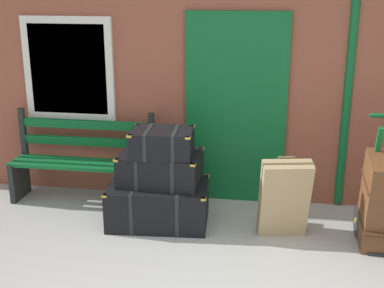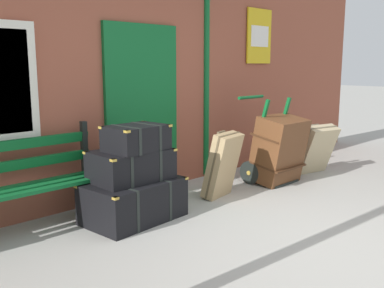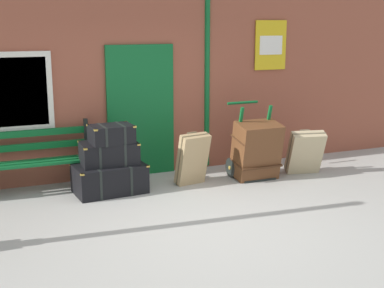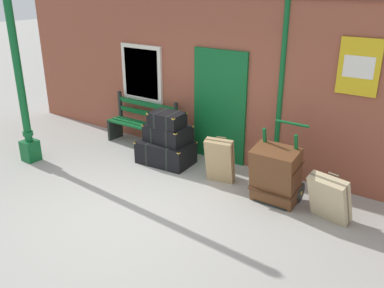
{
  "view_description": "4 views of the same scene",
  "coord_description": "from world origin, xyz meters",
  "px_view_note": "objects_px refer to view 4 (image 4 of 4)",
  "views": [
    {
      "loc": [
        0.37,
        -3.08,
        2.4
      ],
      "look_at": [
        -0.38,
        1.69,
        0.87
      ],
      "focal_mm": 48.55,
      "sensor_mm": 36.0,
      "label": 1
    },
    {
      "loc": [
        -3.41,
        -1.87,
        1.61
      ],
      "look_at": [
        0.18,
        1.74,
        0.69
      ],
      "focal_mm": 41.19,
      "sensor_mm": 36.0,
      "label": 2
    },
    {
      "loc": [
        -2.47,
        -5.67,
        2.45
      ],
      "look_at": [
        0.62,
        1.81,
        0.59
      ],
      "focal_mm": 49.92,
      "sensor_mm": 36.0,
      "label": 3
    },
    {
      "loc": [
        3.78,
        -3.9,
        3.22
      ],
      "look_at": [
        -0.06,
        1.6,
        0.56
      ],
      "focal_mm": 38.62,
      "sensor_mm": 36.0,
      "label": 4
    }
  ],
  "objects_px": {
    "porters_trolley": "(279,182)",
    "suitcase_cream": "(220,161)",
    "steamer_trunk_top": "(167,120)",
    "large_brown_trunk": "(276,175)",
    "lamp_post": "(23,100)",
    "steamer_trunk_base": "(166,152)",
    "platform_bench": "(143,125)",
    "suitcase_brown": "(330,198)",
    "steamer_trunk_middle": "(168,133)"
  },
  "relations": [
    {
      "from": "steamer_trunk_middle",
      "to": "suitcase_cream",
      "type": "xyz_separation_m",
      "value": [
        1.24,
        -0.18,
        -0.17
      ]
    },
    {
      "from": "large_brown_trunk",
      "to": "suitcase_brown",
      "type": "bearing_deg",
      "value": -5.14
    },
    {
      "from": "steamer_trunk_top",
      "to": "lamp_post",
      "type": "bearing_deg",
      "value": -148.31
    },
    {
      "from": "suitcase_cream",
      "to": "steamer_trunk_base",
      "type": "bearing_deg",
      "value": 174.35
    },
    {
      "from": "suitcase_cream",
      "to": "suitcase_brown",
      "type": "relative_size",
      "value": 1.11
    },
    {
      "from": "large_brown_trunk",
      "to": "steamer_trunk_base",
      "type": "bearing_deg",
      "value": 174.44
    },
    {
      "from": "steamer_trunk_top",
      "to": "porters_trolley",
      "type": "xyz_separation_m",
      "value": [
        2.26,
        -0.04,
        -0.6
      ]
    },
    {
      "from": "porters_trolley",
      "to": "suitcase_cream",
      "type": "relative_size",
      "value": 1.43
    },
    {
      "from": "steamer_trunk_base",
      "to": "suitcase_brown",
      "type": "bearing_deg",
      "value": -5.45
    },
    {
      "from": "steamer_trunk_top",
      "to": "suitcase_cream",
      "type": "distance_m",
      "value": 1.3
    },
    {
      "from": "suitcase_brown",
      "to": "porters_trolley",
      "type": "bearing_deg",
      "value": 163.45
    },
    {
      "from": "lamp_post",
      "to": "platform_bench",
      "type": "xyz_separation_m",
      "value": [
        1.24,
        1.85,
        -0.75
      ]
    },
    {
      "from": "platform_bench",
      "to": "steamer_trunk_base",
      "type": "bearing_deg",
      "value": -25.53
    },
    {
      "from": "steamer_trunk_base",
      "to": "large_brown_trunk",
      "type": "xyz_separation_m",
      "value": [
        2.31,
        -0.23,
        0.26
      ]
    },
    {
      "from": "steamer_trunk_base",
      "to": "porters_trolley",
      "type": "relative_size",
      "value": 0.89
    },
    {
      "from": "platform_bench",
      "to": "steamer_trunk_middle",
      "type": "distance_m",
      "value": 1.07
    },
    {
      "from": "steamer_trunk_middle",
      "to": "large_brown_trunk",
      "type": "height_order",
      "value": "large_brown_trunk"
    },
    {
      "from": "steamer_trunk_top",
      "to": "large_brown_trunk",
      "type": "bearing_deg",
      "value": -5.61
    },
    {
      "from": "steamer_trunk_base",
      "to": "large_brown_trunk",
      "type": "bearing_deg",
      "value": -5.56
    },
    {
      "from": "lamp_post",
      "to": "suitcase_cream",
      "type": "height_order",
      "value": "lamp_post"
    },
    {
      "from": "lamp_post",
      "to": "steamer_trunk_middle",
      "type": "bearing_deg",
      "value": 33.05
    },
    {
      "from": "lamp_post",
      "to": "porters_trolley",
      "type": "bearing_deg",
      "value": 16.6
    },
    {
      "from": "suitcase_brown",
      "to": "steamer_trunk_base",
      "type": "bearing_deg",
      "value": 174.55
    },
    {
      "from": "large_brown_trunk",
      "to": "suitcase_brown",
      "type": "distance_m",
      "value": 0.87
    },
    {
      "from": "lamp_post",
      "to": "suitcase_cream",
      "type": "relative_size",
      "value": 3.79
    },
    {
      "from": "porters_trolley",
      "to": "suitcase_cream",
      "type": "bearing_deg",
      "value": -175.73
    },
    {
      "from": "porters_trolley",
      "to": "suitcase_cream",
      "type": "xyz_separation_m",
      "value": [
        -1.05,
        -0.08,
        0.14
      ]
    },
    {
      "from": "steamer_trunk_top",
      "to": "porters_trolley",
      "type": "height_order",
      "value": "porters_trolley"
    },
    {
      "from": "steamer_trunk_middle",
      "to": "suitcase_brown",
      "type": "height_order",
      "value": "same"
    },
    {
      "from": "porters_trolley",
      "to": "steamer_trunk_base",
      "type": "bearing_deg",
      "value": 178.85
    },
    {
      "from": "porters_trolley",
      "to": "suitcase_brown",
      "type": "height_order",
      "value": "porters_trolley"
    },
    {
      "from": "platform_bench",
      "to": "suitcase_cream",
      "type": "xyz_separation_m",
      "value": [
        2.22,
        -0.58,
        -0.04
      ]
    },
    {
      "from": "steamer_trunk_base",
      "to": "porters_trolley",
      "type": "height_order",
      "value": "porters_trolley"
    },
    {
      "from": "steamer_trunk_middle",
      "to": "porters_trolley",
      "type": "height_order",
      "value": "porters_trolley"
    },
    {
      "from": "porters_trolley",
      "to": "suitcase_cream",
      "type": "height_order",
      "value": "porters_trolley"
    },
    {
      "from": "steamer_trunk_middle",
      "to": "large_brown_trunk",
      "type": "bearing_deg",
      "value": -6.85
    },
    {
      "from": "lamp_post",
      "to": "steamer_trunk_top",
      "type": "xyz_separation_m",
      "value": [
        2.25,
        1.39,
        -0.33
      ]
    },
    {
      "from": "suitcase_brown",
      "to": "steamer_trunk_top",
      "type": "bearing_deg",
      "value": 174.52
    },
    {
      "from": "suitcase_cream",
      "to": "lamp_post",
      "type": "bearing_deg",
      "value": -159.9
    },
    {
      "from": "steamer_trunk_top",
      "to": "porters_trolley",
      "type": "bearing_deg",
      "value": -1.1
    },
    {
      "from": "suitcase_brown",
      "to": "lamp_post",
      "type": "bearing_deg",
      "value": -168.55
    },
    {
      "from": "porters_trolley",
      "to": "large_brown_trunk",
      "type": "height_order",
      "value": "porters_trolley"
    },
    {
      "from": "steamer_trunk_base",
      "to": "suitcase_brown",
      "type": "height_order",
      "value": "suitcase_brown"
    },
    {
      "from": "steamer_trunk_top",
      "to": "porters_trolley",
      "type": "relative_size",
      "value": 0.54
    },
    {
      "from": "suitcase_cream",
      "to": "large_brown_trunk",
      "type": "bearing_deg",
      "value": -5.45
    },
    {
      "from": "platform_bench",
      "to": "steamer_trunk_top",
      "type": "height_order",
      "value": "platform_bench"
    },
    {
      "from": "lamp_post",
      "to": "suitcase_brown",
      "type": "bearing_deg",
      "value": 11.45
    },
    {
      "from": "steamer_trunk_top",
      "to": "large_brown_trunk",
      "type": "xyz_separation_m",
      "value": [
        2.26,
        -0.22,
        -0.4
      ]
    },
    {
      "from": "platform_bench",
      "to": "suitcase_cream",
      "type": "height_order",
      "value": "platform_bench"
    },
    {
      "from": "steamer_trunk_base",
      "to": "suitcase_cream",
      "type": "xyz_separation_m",
      "value": [
        1.26,
        -0.12,
        0.2
      ]
    }
  ]
}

